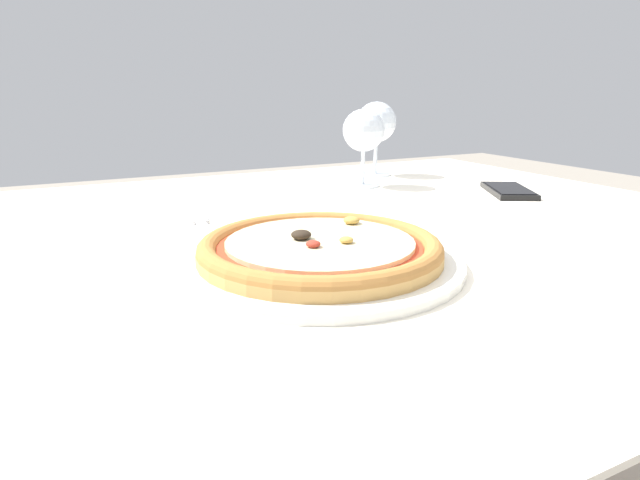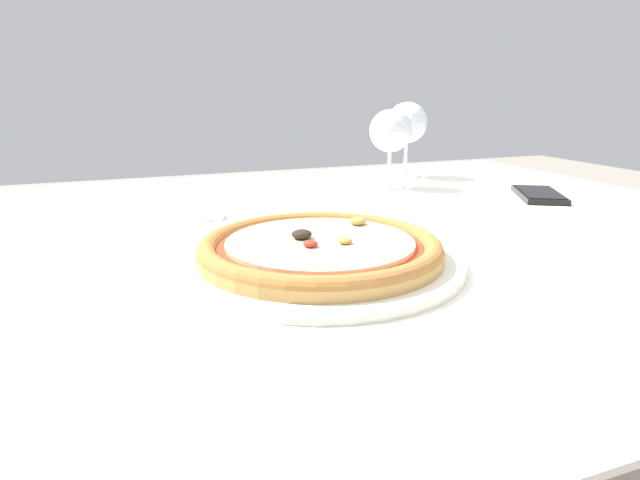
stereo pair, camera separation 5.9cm
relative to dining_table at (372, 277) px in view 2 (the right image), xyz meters
name	(u,v)px [view 2 (the right image)]	position (x,y,z in m)	size (l,w,h in m)	color
dining_table	(372,277)	(0.00, 0.00, 0.00)	(1.19, 1.03, 0.70)	brown
pizza_plate	(320,251)	(-0.14, -0.15, 0.10)	(0.32, 0.32, 0.04)	white
fork	(218,223)	(-0.22, 0.07, 0.09)	(0.04, 0.17, 0.00)	silver
wine_glass_far_left	(407,124)	(0.26, 0.36, 0.20)	(0.09, 0.09, 0.16)	silver
wine_glass_far_right	(390,133)	(0.16, 0.25, 0.19)	(0.08, 0.08, 0.15)	silver
cell_phone	(539,194)	(0.36, 0.06, 0.09)	(0.13, 0.16, 0.01)	black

